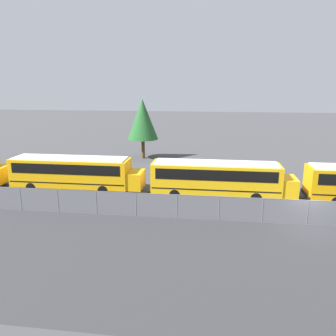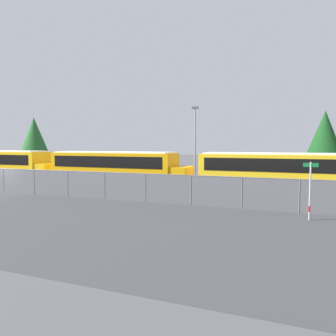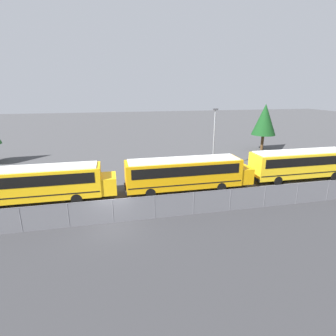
% 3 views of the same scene
% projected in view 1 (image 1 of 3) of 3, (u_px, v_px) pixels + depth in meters
% --- Properties ---
extents(ground_plane, '(200.00, 200.00, 0.00)m').
position_uv_depth(ground_plane, '(306.00, 225.00, 23.16)').
color(ground_plane, '#424244').
extents(fence, '(116.88, 0.07, 1.87)m').
position_uv_depth(fence, '(308.00, 212.00, 22.92)').
color(fence, '#9EA0A5').
rests_on(fence, ground_plane).
extents(school_bus_2, '(12.46, 2.62, 3.13)m').
position_uv_depth(school_bus_2, '(74.00, 171.00, 30.41)').
color(school_bus_2, '#EDA80F').
rests_on(school_bus_2, ground_plane).
extents(school_bus_3, '(12.46, 2.62, 3.13)m').
position_uv_depth(school_bus_3, '(218.00, 177.00, 28.48)').
color(school_bus_3, yellow).
rests_on(school_bus_3, ground_plane).
extents(tree_2, '(4.04, 4.04, 7.86)m').
position_uv_depth(tree_2, '(143.00, 119.00, 42.93)').
color(tree_2, '#51381E').
rests_on(tree_2, ground_plane).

